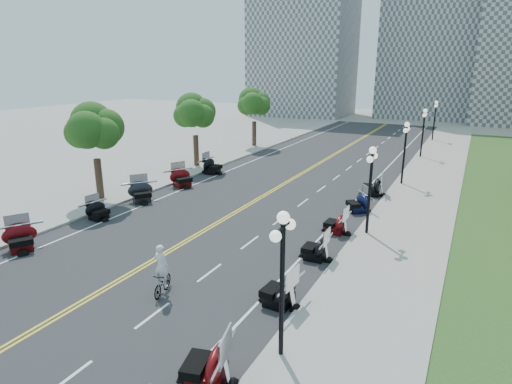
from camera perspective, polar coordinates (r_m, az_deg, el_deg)
The scene contains 48 objects.
ground at distance 25.03m, azimuth -7.34°, elevation -5.39°, with size 160.00×160.00×0.00m, color gray.
road at distance 33.28m, azimuth 2.38°, elevation 0.28°, with size 16.00×90.00×0.01m, color #333335.
centerline_yellow_a at distance 33.33m, azimuth 2.19°, elevation 0.32°, with size 0.12×90.00×0.00m, color yellow.
centerline_yellow_b at distance 33.23m, azimuth 2.56°, elevation 0.27°, with size 0.12×90.00×0.00m, color yellow.
edge_line_north at distance 31.26m, azimuth 13.08°, elevation -1.20°, with size 0.12×90.00×0.00m, color white.
edge_line_south at distance 36.32m, azimuth -6.82°, elevation 1.57°, with size 0.12×90.00×0.00m, color white.
lane_dash_3 at distance 15.42m, azimuth -23.99°, elevation -21.95°, with size 0.12×2.00×0.00m, color white.
lane_dash_4 at distance 17.61m, azimuth -13.60°, elevation -15.68°, with size 0.12×2.00×0.00m, color white.
lane_dash_5 at distance 20.36m, azimuth -6.20°, elevation -10.63°, with size 0.12×2.00×0.00m, color white.
lane_dash_6 at distance 23.47m, azimuth -0.83°, elevation -6.73°, with size 0.12×2.00×0.00m, color white.
lane_dash_7 at distance 26.82m, azimuth 3.19°, elevation -3.74°, with size 0.12×2.00×0.00m, color white.
lane_dash_8 at distance 30.33m, azimuth 6.28°, elevation -1.41°, with size 0.12×2.00×0.00m, color white.
lane_dash_9 at distance 33.95m, azimuth 8.71°, elevation 0.44°, with size 0.12×2.00×0.00m, color white.
lane_dash_10 at distance 37.64m, azimuth 10.67°, elevation 1.92°, with size 0.12×2.00×0.00m, color white.
lane_dash_11 at distance 41.39m, azimuth 12.28°, elevation 3.14°, with size 0.12×2.00×0.00m, color white.
lane_dash_12 at distance 45.19m, azimuth 13.63°, elevation 4.15°, with size 0.12×2.00×0.00m, color white.
lane_dash_13 at distance 49.01m, azimuth 14.76°, elevation 5.00°, with size 0.12×2.00×0.00m, color white.
lane_dash_14 at distance 52.86m, azimuth 15.74°, elevation 5.73°, with size 0.12×2.00×0.00m, color white.
lane_dash_15 at distance 56.74m, azimuth 16.58°, elevation 6.36°, with size 0.12×2.00×0.00m, color white.
lane_dash_16 at distance 60.63m, azimuth 17.32°, elevation 6.90°, with size 0.12×2.00×0.00m, color white.
lane_dash_17 at distance 64.53m, azimuth 17.97°, elevation 7.38°, with size 0.12×2.00×0.00m, color white.
lane_dash_18 at distance 68.44m, azimuth 18.55°, elevation 7.80°, with size 0.12×2.00×0.00m, color white.
lane_dash_19 at distance 72.37m, azimuth 19.06°, elevation 8.18°, with size 0.12×2.00×0.00m, color white.
sidewalk_north at distance 30.60m, azimuth 20.53°, elevation -2.10°, with size 5.00×90.00×0.15m, color #9E9991.
sidewalk_south at distance 38.69m, azimuth -11.89°, elevation 2.34°, with size 5.00×90.00×0.15m, color #9E9991.
distant_block_a at distance 86.99m, azimuth 6.34°, elevation 18.77°, with size 18.00×14.00×26.00m, color gray.
distant_block_b at distance 87.75m, azimuth 22.25°, elevation 19.01°, with size 16.00×12.00×30.00m, color gray.
street_lamp_1 at distance 13.74m, azimuth 3.49°, elevation -12.49°, with size 0.50×1.20×4.90m, color black, non-canonical shape.
street_lamp_2 at distance 24.45m, azimuth 14.91°, elevation 0.09°, with size 0.50×1.20×4.90m, color black, non-canonical shape.
street_lamp_3 at distance 35.99m, azimuth 19.16°, elevation 4.86°, with size 0.50×1.20×4.90m, color black, non-canonical shape.
street_lamp_4 at distance 47.76m, azimuth 21.35°, elevation 7.29°, with size 0.50×1.20×4.90m, color black, non-canonical shape.
street_lamp_5 at distance 59.62m, azimuth 22.69°, elevation 8.75°, with size 0.50×1.20×4.90m, color black, non-canonical shape.
tree_2 at distance 31.76m, azimuth -20.76°, elevation 7.23°, with size 4.80×4.80×9.20m, color #235619, non-canonical shape.
tree_3 at distance 40.72m, azimuth -8.16°, elevation 9.91°, with size 4.80×4.80×9.20m, color #235619, non-canonical shape.
tree_4 at distance 50.94m, azimuth -0.25°, elevation 11.34°, with size 4.80×4.80×9.20m, color #235619, non-canonical shape.
motorcycle_n_3 at distance 13.81m, azimuth -6.63°, elevation -21.66°, with size 2.12×2.12×1.48m, color #590A0C, non-canonical shape.
motorcycle_n_4 at distance 17.48m, azimuth 3.09°, elevation -12.83°, with size 2.01×2.01×1.41m, color black, non-canonical shape.
motorcycle_n_5 at distance 21.53m, azimuth 7.95°, elevation -7.22°, with size 1.90×1.90×1.33m, color black, non-canonical shape.
motorcycle_n_6 at distance 25.01m, azimuth 10.63°, elevation -3.95°, with size 1.88×1.88×1.32m, color #590A0C, non-canonical shape.
motorcycle_n_7 at distance 28.83m, azimuth 13.42°, elevation -1.29°, with size 1.99×1.99×1.39m, color black, non-canonical shape.
motorcycle_n_8 at distance 32.85m, azimuth 15.26°, elevation 0.85°, with size 2.16×2.16×1.51m, color black, non-canonical shape.
motorcycle_s_4 at distance 25.40m, azimuth -28.95°, elevation -5.29°, with size 2.10×2.10×1.47m, color #590A0C, non-canonical shape.
motorcycle_s_5 at distance 28.46m, azimuth -20.31°, elevation -2.25°, with size 1.81×1.81×1.27m, color black, non-canonical shape.
motorcycle_s_6 at distance 31.17m, azimuth -15.05°, elevation 0.07°, with size 2.20×2.20×1.54m, color black, non-canonical shape.
motorcycle_s_7 at distance 34.49m, azimuth -9.86°, elevation 1.96°, with size 2.23×2.23×1.56m, color #590A0C, non-canonical shape.
motorcycle_s_8 at distance 38.32m, azimuth -5.87°, elevation 3.57°, with size 2.24×2.24×1.57m, color black, non-canonical shape.
bicycle at distance 18.78m, azimuth -12.36°, elevation -11.72°, with size 0.47×1.66×1.00m, color #A51414.
cyclist_rider at distance 18.15m, azimuth -12.63°, elevation -7.71°, with size 0.68×0.45×1.87m, color white.
Camera 1 is at (13.35, -19.05, 9.23)m, focal length 30.00 mm.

